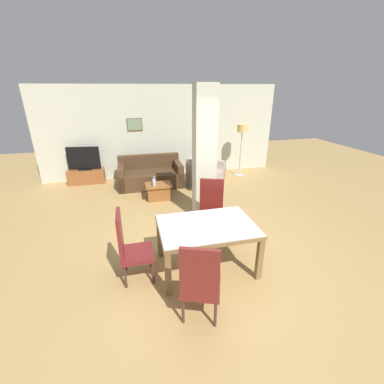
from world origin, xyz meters
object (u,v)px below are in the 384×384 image
(bottle, at_px, (154,182))
(tv_stand, at_px, (87,176))
(standing_person, at_px, (205,160))
(dining_chair_near_left, at_px, (200,282))
(tv_screen, at_px, (84,159))
(floor_lamp, at_px, (242,133))
(dining_table, at_px, (207,234))
(sofa, at_px, (151,176))
(dining_chair_far_right, at_px, (211,208))
(dining_chair_head_left, at_px, (130,246))
(coffee_table, at_px, (159,191))
(armchair, at_px, (205,174))

(bottle, height_order, tv_stand, bottle)
(tv_stand, xyz_separation_m, standing_person, (3.08, -1.72, 0.74))
(dining_chair_near_left, distance_m, standing_person, 3.85)
(tv_screen, xyz_separation_m, floor_lamp, (4.62, -0.40, 0.60))
(dining_table, xyz_separation_m, tv_stand, (-2.31, 4.46, -0.38))
(dining_chair_near_left, height_order, tv_screen, dining_chair_near_left)
(sofa, relative_size, bottle, 7.55)
(dining_chair_near_left, relative_size, standing_person, 0.65)
(dining_chair_far_right, height_order, standing_person, standing_person)
(dining_chair_head_left, distance_m, tv_stand, 4.62)
(tv_screen, height_order, standing_person, standing_person)
(dining_table, height_order, coffee_table, dining_table)
(coffee_table, relative_size, bottle, 2.78)
(sofa, xyz_separation_m, armchair, (1.54, -0.23, 0.00))
(dining_chair_far_right, distance_m, bottle, 2.02)
(dining_chair_far_right, distance_m, floor_lamp, 3.79)
(standing_person, bearing_deg, tv_stand, 64.48)
(bottle, bearing_deg, dining_chair_far_right, -64.71)
(sofa, xyz_separation_m, floor_lamp, (2.82, 0.20, 1.05))
(standing_person, bearing_deg, dining_chair_far_right, 170.69)
(dining_chair_head_left, height_order, floor_lamp, floor_lamp)
(dining_chair_far_right, xyz_separation_m, tv_screen, (-2.66, 3.55, 0.18))
(tv_stand, bearing_deg, standing_person, -29.14)
(dining_chair_far_right, xyz_separation_m, coffee_table, (-0.75, 1.90, -0.35))
(dining_chair_near_left, distance_m, bottle, 3.66)
(dining_chair_near_left, height_order, sofa, dining_chair_near_left)
(dining_table, relative_size, armchair, 1.15)
(armchair, bearing_deg, bottle, -20.57)
(dining_table, distance_m, dining_chair_far_right, 0.98)
(dining_table, distance_m, tv_stand, 5.03)
(armchair, bearing_deg, coffee_table, -20.96)
(floor_lamp, bearing_deg, dining_chair_near_left, -118.15)
(coffee_table, bearing_deg, floor_lamp, 24.66)
(dining_chair_head_left, xyz_separation_m, floor_lamp, (3.44, 4.06, 0.78))
(dining_chair_head_left, relative_size, sofa, 0.62)
(dining_table, distance_m, coffee_table, 2.86)
(dining_chair_head_left, height_order, sofa, dining_chair_head_left)
(tv_screen, bearing_deg, dining_chair_near_left, 118.05)
(dining_table, height_order, sofa, sofa)
(dining_table, height_order, armchair, armchair)
(dining_chair_near_left, height_order, tv_stand, dining_chair_near_left)
(bottle, bearing_deg, tv_stand, 136.30)
(dining_table, bearing_deg, tv_stand, 117.40)
(dining_chair_near_left, bearing_deg, tv_screen, 130.94)
(dining_chair_near_left, relative_size, tv_stand, 1.06)
(dining_chair_near_left, distance_m, armchair, 4.76)
(coffee_table, bearing_deg, sofa, 95.85)
(sofa, relative_size, tv_stand, 1.73)
(armchair, height_order, coffee_table, armchair)
(dining_table, relative_size, bottle, 6.16)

